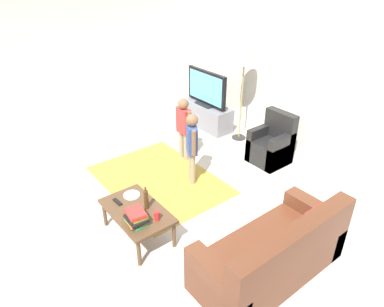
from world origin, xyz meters
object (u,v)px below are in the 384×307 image
coffee_table (137,213)px  book_stack (136,217)px  floor_lamp (244,61)px  plate (132,195)px  tv_stand (207,116)px  child_center (192,143)px  tv (206,88)px  tv_remote (117,202)px  soda_can (157,216)px  armchair (272,146)px  child_near_tv (183,124)px  couch (275,257)px  bottle (146,199)px

coffee_table → book_stack: (0.22, -0.13, 0.13)m
floor_lamp → plate: size_ratio=8.09×
tv_stand → child_center: 2.19m
floor_lamp → tv_stand: bearing=-169.7°
tv → tv_remote: tv is taller
tv → book_stack: tv is taller
soda_can → tv: bearing=130.7°
tv → armchair: tv is taller
tv_stand → book_stack: 3.78m
tv_remote → soda_can: (0.60, 0.22, 0.05)m
book_stack → tv_stand: bearing=127.1°
child_near_tv → child_center: child_center is taller
tv → coffee_table: (2.05, -2.86, -0.48)m
couch → soda_can: size_ratio=15.00×
child_center → armchair: bearing=76.9°
coffee_table → book_stack: size_ratio=3.26×
child_center → tv_stand: bearing=133.7°
coffee_table → book_stack: bearing=-29.4°
couch → book_stack: bearing=-142.7°
tv_stand → tv: size_ratio=1.09×
couch → plate: couch is taller
bottle → child_near_tv: bearing=130.0°
floor_lamp → child_center: 2.00m
tv_stand → tv_remote: (1.77, -3.00, 0.19)m
couch → floor_lamp: (-2.74, 2.17, 1.25)m
armchair → plate: size_ratio=4.09×
child_center → tv_remote: child_center is taller
child_near_tv → soda_can: child_near_tv is taller
coffee_table → armchair: bearing=94.5°
book_stack → armchair: bearing=98.5°
armchair → child_center: size_ratio=0.77×
tv_stand → armchair: armchair is taller
tv_stand → armchair: (1.83, -0.04, 0.05)m
tv → floor_lamp: (0.83, 0.17, 0.70)m
couch → coffee_table: couch is taller
child_near_tv → bottle: bearing=-50.0°
armchair → floor_lamp: bearing=169.1°
child_near_tv → bottle: child_near_tv is taller
book_stack → plate: book_stack is taller
couch → plate: size_ratio=8.18×
coffee_table → plate: (-0.30, 0.10, 0.06)m
bottle → soda_can: size_ratio=2.67×
couch → tv_remote: 2.06m
tv → coffee_table: bearing=-54.3°
book_stack → bottle: size_ratio=0.96×
armchair → bottle: bearing=-84.3°
tv → couch: bearing=-29.1°
couch → soda_can: (-1.21, -0.77, 0.19)m
bottle → plate: bearing=-176.7°
couch → tv_remote: bearing=-151.3°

